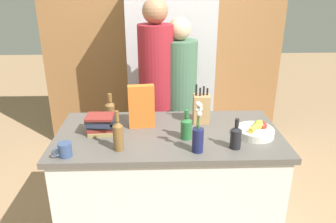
{
  "coord_description": "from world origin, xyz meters",
  "views": [
    {
      "loc": [
        -0.08,
        -2.07,
        1.91
      ],
      "look_at": [
        0.0,
        0.1,
        1.04
      ],
      "focal_mm": 35.0,
      "sensor_mm": 36.0,
      "label": 1
    }
  ],
  "objects_px": {
    "bottle_vinegar": "(186,127)",
    "bottle_wine": "(118,135)",
    "bottle_water": "(111,111)",
    "person_in_blue": "(179,98)",
    "cereal_box": "(141,107)",
    "coffee_mug": "(64,150)",
    "person_at_sink": "(156,89)",
    "bottle_oil": "(236,137)",
    "refrigerator": "(170,76)",
    "book_stack": "(101,124)",
    "fruit_bowl": "(256,130)",
    "knife_block": "(201,109)",
    "flower_vase": "(198,135)"
  },
  "relations": [
    {
      "from": "knife_block",
      "to": "bottle_oil",
      "type": "bearing_deg",
      "value": -68.07
    },
    {
      "from": "flower_vase",
      "to": "book_stack",
      "type": "xyz_separation_m",
      "value": [
        -0.64,
        0.28,
        -0.04
      ]
    },
    {
      "from": "bottle_oil",
      "to": "person_in_blue",
      "type": "bearing_deg",
      "value": 107.55
    },
    {
      "from": "knife_block",
      "to": "book_stack",
      "type": "xyz_separation_m",
      "value": [
        -0.72,
        -0.17,
        -0.04
      ]
    },
    {
      "from": "coffee_mug",
      "to": "bottle_wine",
      "type": "relative_size",
      "value": 0.4
    },
    {
      "from": "cereal_box",
      "to": "coffee_mug",
      "type": "relative_size",
      "value": 2.97
    },
    {
      "from": "knife_block",
      "to": "bottle_water",
      "type": "distance_m",
      "value": 0.67
    },
    {
      "from": "coffee_mug",
      "to": "bottle_wine",
      "type": "bearing_deg",
      "value": 12.72
    },
    {
      "from": "refrigerator",
      "to": "bottle_oil",
      "type": "distance_m",
      "value": 1.66
    },
    {
      "from": "refrigerator",
      "to": "coffee_mug",
      "type": "bearing_deg",
      "value": -112.71
    },
    {
      "from": "cereal_box",
      "to": "person_in_blue",
      "type": "distance_m",
      "value": 0.69
    },
    {
      "from": "bottle_water",
      "to": "flower_vase",
      "type": "bearing_deg",
      "value": -38.32
    },
    {
      "from": "book_stack",
      "to": "bottle_water",
      "type": "xyz_separation_m",
      "value": [
        0.05,
        0.18,
        0.02
      ]
    },
    {
      "from": "coffee_mug",
      "to": "bottle_oil",
      "type": "distance_m",
      "value": 1.06
    },
    {
      "from": "flower_vase",
      "to": "person_at_sink",
      "type": "distance_m",
      "value": 0.97
    },
    {
      "from": "knife_block",
      "to": "coffee_mug",
      "type": "relative_size",
      "value": 2.81
    },
    {
      "from": "fruit_bowl",
      "to": "person_at_sink",
      "type": "bearing_deg",
      "value": 133.58
    },
    {
      "from": "refrigerator",
      "to": "person_in_blue",
      "type": "distance_m",
      "value": 0.68
    },
    {
      "from": "book_stack",
      "to": "bottle_vinegar",
      "type": "relative_size",
      "value": 0.97
    },
    {
      "from": "bottle_wine",
      "to": "person_in_blue",
      "type": "bearing_deg",
      "value": 64.92
    },
    {
      "from": "fruit_bowl",
      "to": "bottle_wine",
      "type": "height_order",
      "value": "bottle_wine"
    },
    {
      "from": "knife_block",
      "to": "book_stack",
      "type": "relative_size",
      "value": 1.49
    },
    {
      "from": "bottle_vinegar",
      "to": "bottle_wine",
      "type": "bearing_deg",
      "value": -161.75
    },
    {
      "from": "coffee_mug",
      "to": "bottle_oil",
      "type": "xyz_separation_m",
      "value": [
        1.06,
        0.07,
        0.04
      ]
    },
    {
      "from": "bottle_wine",
      "to": "bottle_water",
      "type": "xyz_separation_m",
      "value": [
        -0.1,
        0.43,
        -0.01
      ]
    },
    {
      "from": "fruit_bowl",
      "to": "coffee_mug",
      "type": "height_order",
      "value": "fruit_bowl"
    },
    {
      "from": "fruit_bowl",
      "to": "book_stack",
      "type": "distance_m",
      "value": 1.07
    },
    {
      "from": "book_stack",
      "to": "person_at_sink",
      "type": "distance_m",
      "value": 0.76
    },
    {
      "from": "coffee_mug",
      "to": "bottle_wine",
      "type": "xyz_separation_m",
      "value": [
        0.32,
        0.07,
        0.06
      ]
    },
    {
      "from": "refrigerator",
      "to": "bottle_water",
      "type": "xyz_separation_m",
      "value": [
        -0.49,
        -1.19,
        0.07
      ]
    },
    {
      "from": "fruit_bowl",
      "to": "refrigerator",
      "type": "bearing_deg",
      "value": 110.11
    },
    {
      "from": "bottle_oil",
      "to": "person_at_sink",
      "type": "height_order",
      "value": "person_at_sink"
    },
    {
      "from": "bottle_wine",
      "to": "person_at_sink",
      "type": "distance_m",
      "value": 0.92
    },
    {
      "from": "refrigerator",
      "to": "bottle_vinegar",
      "type": "xyz_separation_m",
      "value": [
        0.05,
        -1.48,
        0.06
      ]
    },
    {
      "from": "refrigerator",
      "to": "book_stack",
      "type": "height_order",
      "value": "refrigerator"
    },
    {
      "from": "fruit_bowl",
      "to": "knife_block",
      "type": "xyz_separation_m",
      "value": [
        -0.35,
        0.24,
        0.07
      ]
    },
    {
      "from": "flower_vase",
      "to": "cereal_box",
      "type": "distance_m",
      "value": 0.53
    },
    {
      "from": "bottle_water",
      "to": "person_in_blue",
      "type": "distance_m",
      "value": 0.75
    },
    {
      "from": "bottle_vinegar",
      "to": "bottle_water",
      "type": "xyz_separation_m",
      "value": [
        -0.54,
        0.29,
        0.01
      ]
    },
    {
      "from": "refrigerator",
      "to": "knife_block",
      "type": "bearing_deg",
      "value": -81.5
    },
    {
      "from": "bottle_vinegar",
      "to": "person_in_blue",
      "type": "xyz_separation_m",
      "value": [
        0.0,
        0.8,
        -0.08
      ]
    },
    {
      "from": "bottle_wine",
      "to": "person_at_sink",
      "type": "relative_size",
      "value": 0.15
    },
    {
      "from": "bottle_oil",
      "to": "coffee_mug",
      "type": "bearing_deg",
      "value": -176.23
    },
    {
      "from": "knife_block",
      "to": "bottle_vinegar",
      "type": "relative_size",
      "value": 1.45
    },
    {
      "from": "bottle_water",
      "to": "bottle_oil",
      "type": "bearing_deg",
      "value": -27.23
    },
    {
      "from": "fruit_bowl",
      "to": "flower_vase",
      "type": "xyz_separation_m",
      "value": [
        -0.43,
        -0.22,
        0.08
      ]
    },
    {
      "from": "bottle_water",
      "to": "person_at_sink",
      "type": "relative_size",
      "value": 0.13
    },
    {
      "from": "refrigerator",
      "to": "person_in_blue",
      "type": "height_order",
      "value": "refrigerator"
    },
    {
      "from": "bottle_vinegar",
      "to": "bottle_wine",
      "type": "height_order",
      "value": "bottle_wine"
    },
    {
      "from": "bottle_wine",
      "to": "person_at_sink",
      "type": "xyz_separation_m",
      "value": [
        0.24,
        0.89,
        0.0
      ]
    }
  ]
}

